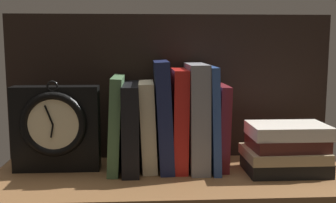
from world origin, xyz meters
The scene contains 12 objects.
ground_plane centered at (0.00, 0.00, -1.25)cm, with size 75.94×29.02×2.50cm, color brown.
back_panel centered at (0.00, 13.91, 16.92)cm, with size 75.94×1.20×33.85cm, color black.
book_green_romantic centered at (-12.27, 4.85, 10.08)cm, with size 2.32×15.03×20.15cm, color #476B44.
book_black_skeptic centered at (-9.06, 4.85, 9.28)cm, with size 3.50×16.92×18.57cm, color black.
book_cream_twain centered at (-5.45, 4.85, 9.46)cm, with size 3.12×12.01×18.93cm, color beige.
book_navy_bierce centered at (-2.07, 4.85, 11.71)cm, with size 3.03×14.10×23.41cm, color #192147.
book_red_requiem centered at (1.30, 4.85, 10.83)cm, with size 3.11×13.59×21.65cm, color red.
book_gray_chess centered at (5.15, 4.85, 11.40)cm, with size 4.00×15.47×22.80cm, color gray.
book_blue_modern centered at (8.26, 4.85, 11.16)cm, with size 1.63×16.18×22.32cm, color #2D4C8E.
book_maroon_dawkins centered at (10.49, 4.85, 9.10)cm, with size 2.23×12.02×18.20cm, color maroon.
framed_clock centered at (-25.02, 4.03, 9.39)cm, with size 18.18×5.93×19.59cm.
book_stack_side centered at (23.55, -0.09, 5.03)cm, with size 17.00×12.75×10.37cm.
Camera 1 is at (-6.21, -81.53, 26.85)cm, focal length 43.26 mm.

